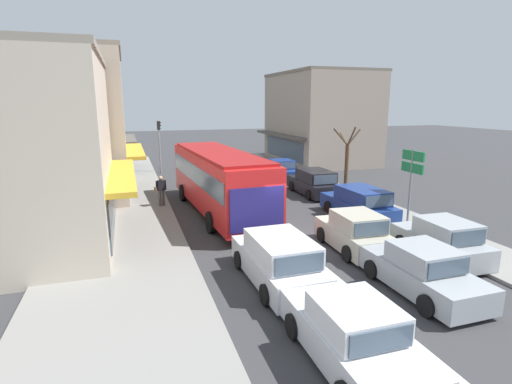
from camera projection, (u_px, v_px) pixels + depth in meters
ground_plane at (287, 238)px, 16.98m from camera, size 140.00×140.00×0.00m
lane_centre_line at (258, 213)px, 20.69m from camera, size 0.20×28.00×0.01m
sidewalk_left at (120, 213)px, 20.49m from camera, size 5.20×44.00×0.14m
kerb_right at (344, 196)px, 24.40m from camera, size 2.80×44.00×0.12m
shopfront_corner_near at (18, 153)px, 15.12m from camera, size 7.44×8.66×7.49m
shopfront_mid_block at (54, 126)px, 23.10m from camera, size 8.88×8.14×8.62m
shopfront_far_end at (74, 129)px, 31.54m from camera, size 8.43×9.10×7.20m
building_right_far at (320, 118)px, 38.11m from camera, size 8.40×11.05×8.42m
city_bus at (219, 178)px, 20.36m from camera, size 3.17×10.98×3.23m
hatchback_behind_bus_mid at (354, 233)px, 15.41m from camera, size 1.95×3.77×1.54m
wagon_adjacent_lane_lead at (278, 261)px, 12.58m from camera, size 1.99×4.53×1.58m
sedan_adjacent_lane_trail at (353, 336)px, 8.65m from camera, size 1.92×4.21×1.47m
sedan_queue_far_back at (422, 271)px, 11.98m from camera, size 1.93×4.22×1.47m
parked_hatchback_kerb_front at (442, 241)px, 14.47m from camera, size 1.90×3.75×1.54m
parked_wagon_kerb_second at (359, 204)px, 19.64m from camera, size 2.02×4.54×1.58m
parked_wagon_kerb_third at (314, 183)px, 24.78m from camera, size 2.01×4.54×1.58m
parked_sedan_kerb_rear at (281, 170)px, 29.94m from camera, size 1.98×4.24×1.47m
traffic_light_downstreet at (159, 138)px, 32.02m from camera, size 0.33×0.24×4.20m
directional_road_sign at (412, 169)px, 17.97m from camera, size 0.10×1.40×3.60m
street_tree_right at (347, 163)px, 24.27m from camera, size 1.85×1.81×4.29m
pedestrian_with_handbag_near at (161, 189)px, 21.51m from camera, size 0.65×0.36×1.63m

